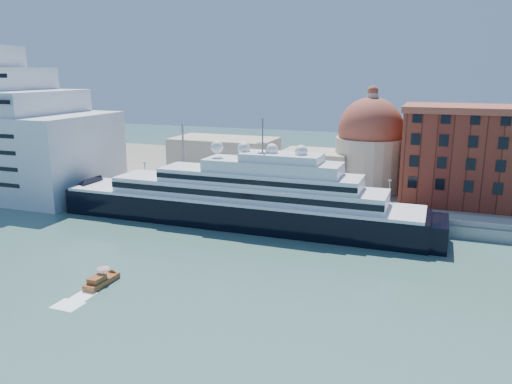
% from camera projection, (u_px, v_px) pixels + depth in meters
% --- Properties ---
extents(ground, '(400.00, 400.00, 0.00)m').
position_uv_depth(ground, '(197.00, 260.00, 89.30)').
color(ground, '#355C55').
rests_on(ground, ground).
extents(quay, '(180.00, 10.00, 2.50)m').
position_uv_depth(quay, '(261.00, 207.00, 120.01)').
color(quay, gray).
rests_on(quay, ground).
extents(land, '(260.00, 72.00, 2.00)m').
position_uv_depth(land, '(304.00, 175.00, 157.45)').
color(land, slate).
rests_on(land, ground).
extents(quay_fence, '(180.00, 0.10, 1.20)m').
position_uv_depth(quay_fence, '(254.00, 204.00, 115.47)').
color(quay_fence, slate).
rests_on(quay_fence, quay).
extents(superyacht, '(92.29, 12.80, 27.58)m').
position_uv_depth(superyacht, '(225.00, 202.00, 110.66)').
color(superyacht, black).
rests_on(superyacht, ground).
extents(service_barge, '(13.75, 6.69, 2.96)m').
position_uv_depth(service_barge, '(112.00, 207.00, 121.51)').
color(service_barge, white).
rests_on(service_barge, ground).
extents(water_taxi, '(2.30, 6.68, 3.16)m').
position_uv_depth(water_taxi, '(101.00, 280.00, 78.91)').
color(water_taxi, brown).
rests_on(water_taxi, ground).
extents(warehouse, '(43.00, 19.00, 23.25)m').
position_uv_depth(warehouse, '(497.00, 156.00, 115.98)').
color(warehouse, maroon).
rests_on(warehouse, land).
extents(church, '(66.00, 18.00, 25.50)m').
position_uv_depth(church, '(312.00, 154.00, 137.20)').
color(church, beige).
rests_on(church, land).
extents(lamp_posts, '(120.80, 2.40, 18.00)m').
position_uv_depth(lamp_posts, '(209.00, 169.00, 120.66)').
color(lamp_posts, slate).
rests_on(lamp_posts, quay).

